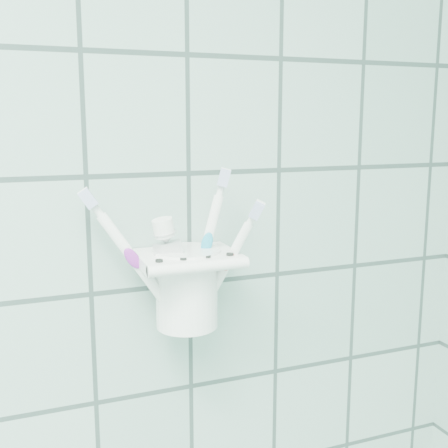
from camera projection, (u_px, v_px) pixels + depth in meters
name	position (u px, v px, depth m)	size (l,w,h in m)	color
holder_bracket	(187.00, 259.00, 0.70)	(0.12, 0.10, 0.04)	white
cup	(187.00, 285.00, 0.71)	(0.09, 0.09, 0.10)	white
toothbrush_pink	(180.00, 244.00, 0.68)	(0.10, 0.04, 0.20)	white
toothbrush_blue	(187.00, 242.00, 0.71)	(0.06, 0.02, 0.20)	white
toothbrush_orange	(199.00, 249.00, 0.71)	(0.06, 0.07, 0.18)	white
toothpaste_tube	(181.00, 261.00, 0.70)	(0.06, 0.04, 0.14)	silver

